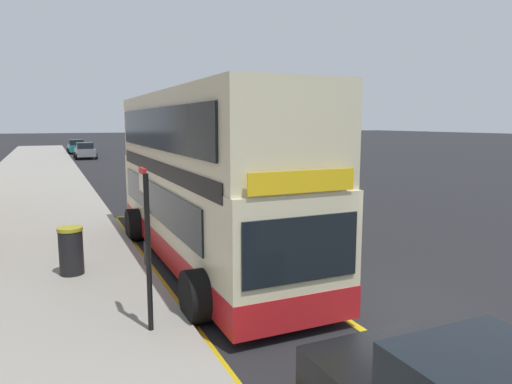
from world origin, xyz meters
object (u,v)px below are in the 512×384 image
(parked_car_silver_across, at_px, (141,144))
(parked_car_grey_kerbside, at_px, (85,151))
(parked_car_teal_far, at_px, (76,147))
(litter_bin, at_px, (71,251))
(double_decker_bus, at_px, (203,184))
(bus_stop_sign, at_px, (147,237))

(parked_car_silver_across, distance_m, parked_car_grey_kerbside, 13.63)
(parked_car_teal_far, distance_m, litter_bin, 47.20)
(parked_car_teal_far, xyz_separation_m, litter_bin, (-2.82, -47.12, -0.10))
(parked_car_grey_kerbside, bearing_deg, parked_car_teal_far, -88.58)
(double_decker_bus, bearing_deg, parked_car_teal_far, 90.61)
(double_decker_bus, height_order, parked_car_teal_far, double_decker_bus)
(parked_car_silver_across, relative_size, parked_car_grey_kerbside, 1.00)
(bus_stop_sign, relative_size, parked_car_grey_kerbside, 0.66)
(double_decker_bus, distance_m, parked_car_grey_kerbside, 38.12)
(double_decker_bus, distance_m, bus_stop_sign, 4.52)
(parked_car_grey_kerbside, bearing_deg, parked_car_silver_across, -124.89)
(bus_stop_sign, bearing_deg, double_decker_bus, 60.04)
(litter_bin, bearing_deg, parked_car_grey_kerbside, 85.36)
(double_decker_bus, xyz_separation_m, parked_car_teal_far, (-0.50, 46.85, -1.26))
(double_decker_bus, relative_size, bus_stop_sign, 3.76)
(bus_stop_sign, height_order, parked_car_silver_across, bus_stop_sign)
(double_decker_bus, relative_size, parked_car_grey_kerbside, 2.47)
(parked_car_silver_across, xyz_separation_m, parked_car_teal_far, (-7.99, -2.49, 0.00))
(double_decker_bus, xyz_separation_m, parked_car_grey_kerbside, (-0.21, 38.09, -1.26))
(litter_bin, bearing_deg, double_decker_bus, 4.63)
(bus_stop_sign, distance_m, parked_car_teal_far, 50.80)
(parked_car_grey_kerbside, bearing_deg, bus_stop_sign, 86.71)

